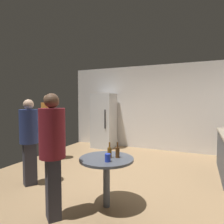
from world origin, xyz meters
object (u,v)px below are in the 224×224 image
refrigerator (104,121)px  beer_bottle_amber (110,152)px  foreground_table (107,165)px  beer_bottle_brown (118,152)px  plastic_cup_blue (108,158)px  person_in_orange_shirt (48,122)px  person_in_maroon_shirt (52,146)px  person_in_navy_shirt (29,135)px

refrigerator → beer_bottle_amber: size_ratio=7.83×
foreground_table → beer_bottle_brown: size_ratio=3.48×
plastic_cup_blue → person_in_orange_shirt: person_in_orange_shirt is taller
plastic_cup_blue → person_in_maroon_shirt: (-0.61, -0.40, 0.19)m
person_in_maroon_shirt → plastic_cup_blue: bearing=-19.2°
person_in_orange_shirt → person_in_maroon_shirt: bearing=-9.0°
person_in_orange_shirt → plastic_cup_blue: bearing=5.0°
beer_bottle_brown → person_in_navy_shirt: (-1.79, 0.03, 0.11)m
refrigerator → person_in_navy_shirt: bearing=-88.9°
refrigerator → foreground_table: bearing=-62.9°
foreground_table → person_in_orange_shirt: size_ratio=0.46×
beer_bottle_amber → person_in_navy_shirt: bearing=177.1°
person_in_orange_shirt → refrigerator: bearing=107.4°
refrigerator → beer_bottle_amber: refrigerator is taller
refrigerator → person_in_orange_shirt: size_ratio=1.04×
beer_bottle_amber → person_in_maroon_shirt: bearing=-134.0°
beer_bottle_amber → plastic_cup_blue: 0.19m
beer_bottle_brown → plastic_cup_blue: size_ratio=2.09×
refrigerator → beer_bottle_brown: bearing=-60.4°
person_in_orange_shirt → person_in_navy_shirt: bearing=-22.6°
plastic_cup_blue → beer_bottle_brown: bearing=78.2°
foreground_table → person_in_navy_shirt: bearing=176.2°
beer_bottle_amber → foreground_table: bearing=-148.6°
beer_bottle_amber → beer_bottle_brown: 0.12m
person_in_navy_shirt → plastic_cup_blue: bearing=20.6°
beer_bottle_amber → person_in_navy_shirt: (-1.68, 0.09, 0.11)m
foreground_table → plastic_cup_blue: 0.24m
refrigerator → person_in_orange_shirt: 2.01m
person_in_navy_shirt → person_in_maroon_shirt: bearing=-1.3°
person_in_maroon_shirt → beer_bottle_brown: bearing=-8.5°
beer_bottle_brown → plastic_cup_blue: 0.24m
plastic_cup_blue → person_in_navy_shirt: size_ratio=0.07×
person_in_maroon_shirt → person_in_navy_shirt: size_ratio=1.05×
foreground_table → beer_bottle_amber: bearing=31.4°
plastic_cup_blue → person_in_navy_shirt: bearing=171.3°
beer_bottle_brown → person_in_navy_shirt: person_in_navy_shirt is taller
foreground_table → person_in_maroon_shirt: size_ratio=0.48×
foreground_table → plastic_cup_blue: plastic_cup_blue is taller
refrigerator → person_in_orange_shirt: refrigerator is taller
beer_bottle_amber → person_in_navy_shirt: person_in_navy_shirt is taller
refrigerator → plastic_cup_blue: size_ratio=16.36×
beer_bottle_amber → beer_bottle_brown: bearing=28.2°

